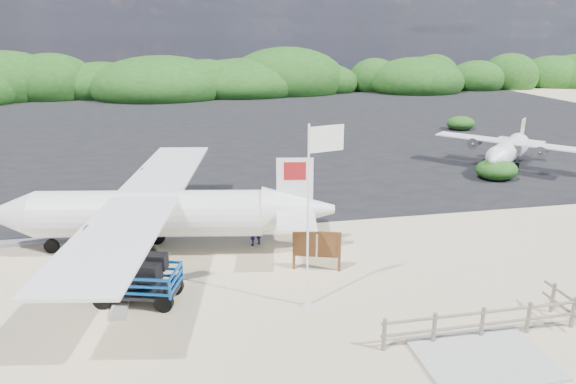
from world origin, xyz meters
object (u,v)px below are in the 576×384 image
aircraft_small (132,132)px  flagpole (307,306)px  signboard (316,270)px  aircraft_large (408,138)px  crew_a (255,227)px  baggage_cart (140,301)px  crew_b (213,207)px

aircraft_small → flagpole: bearing=63.3°
flagpole → aircraft_small: flagpole is taller
flagpole → signboard: size_ratio=3.12×
flagpole → aircraft_large: size_ratio=0.36×
aircraft_large → aircraft_small: 23.88m
signboard → crew_a: crew_a is taller
baggage_cart → aircraft_small: bearing=112.2°
aircraft_large → aircraft_small: size_ratio=2.14×
crew_b → aircraft_large: aircraft_large is taller
baggage_cart → flagpole: bearing=2.4°
flagpole → aircraft_large: 28.67m
crew_b → aircraft_small: 24.79m
crew_b → signboard: bearing=108.8°
flagpole → aircraft_small: (-8.28, 31.95, 0.00)m
crew_a → aircraft_small: (-7.30, 26.72, -0.81)m
baggage_cart → flagpole: flagpole is taller
signboard → crew_b: crew_b is taller
baggage_cart → signboard: signboard is taller
aircraft_large → flagpole: bearing=69.7°
signboard → aircraft_small: 30.88m
flagpole → crew_a: 5.38m
baggage_cart → aircraft_large: size_ratio=0.17×
signboard → aircraft_small: size_ratio=0.25×
flagpole → aircraft_small: size_ratio=0.78×
baggage_cart → crew_b: 7.12m
baggage_cart → aircraft_small: aircraft_small is taller
signboard → aircraft_small: aircraft_small is taller
crew_a → flagpole: bearing=81.3°
baggage_cart → aircraft_small: (-2.92, 30.58, 0.00)m
flagpole → baggage_cart: bearing=165.7°
flagpole → crew_b: (-2.54, 7.85, 0.88)m
aircraft_small → crew_a: bearing=64.0°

